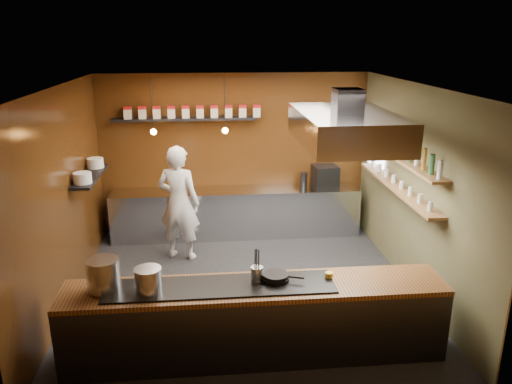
{
  "coord_description": "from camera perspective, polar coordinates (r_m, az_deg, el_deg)",
  "views": [
    {
      "loc": [
        -0.49,
        -6.68,
        3.65
      ],
      "look_at": [
        0.2,
        0.4,
        1.4
      ],
      "focal_mm": 35.0,
      "sensor_mm": 36.0,
      "label": 1
    }
  ],
  "objects": [
    {
      "name": "utensil_crock",
      "position": [
        5.78,
        0.11,
        -9.4
      ],
      "size": [
        0.17,
        0.17,
        0.18
      ],
      "primitive_type": "cylinder",
      "rotation": [
        0.0,
        0.0,
        -0.22
      ],
      "color": "#BBBDC2",
      "rests_on": "pass_counter"
    },
    {
      "name": "prep_counter",
      "position": [
        9.42,
        -2.25,
        -2.34
      ],
      "size": [
        4.6,
        0.65,
        0.9
      ],
      "primitive_type": "cube",
      "color": "silver",
      "rests_on": "floor"
    },
    {
      "name": "pass_counter",
      "position": [
        6.02,
        -0.09,
        -14.44
      ],
      "size": [
        4.4,
        0.72,
        0.94
      ],
      "color": "#38383D",
      "rests_on": "floor"
    },
    {
      "name": "stockpot_large",
      "position": [
        5.84,
        -17.04,
        -8.99
      ],
      "size": [
        0.38,
        0.38,
        0.36
      ],
      "primitive_type": "cylinder",
      "rotation": [
        0.0,
        0.0,
        -0.01
      ],
      "color": "silver",
      "rests_on": "pass_counter"
    },
    {
      "name": "bottle_shelf_lower",
      "position": [
        7.85,
        15.83,
        0.56
      ],
      "size": [
        0.26,
        2.8,
        0.04
      ],
      "primitive_type": "cube",
      "color": "brown",
      "rests_on": "right_wall"
    },
    {
      "name": "chef",
      "position": [
        8.39,
        -8.8,
        -1.25
      ],
      "size": [
        0.83,
        0.68,
        1.95
      ],
      "primitive_type": "imported",
      "rotation": [
        0.0,
        0.0,
        2.8
      ],
      "color": "silver",
      "rests_on": "floor"
    },
    {
      "name": "pendant_left",
      "position": [
        8.56,
        -11.66,
        7.09
      ],
      "size": [
        0.1,
        0.1,
        0.95
      ],
      "color": "black",
      "rests_on": "ceiling"
    },
    {
      "name": "ceiling",
      "position": [
        6.73,
        -1.39,
        11.97
      ],
      "size": [
        5.0,
        5.0,
        0.0
      ],
      "primitive_type": "plane",
      "rotation": [
        3.14,
        0.0,
        0.0
      ],
      "color": "silver",
      "rests_on": "back_wall"
    },
    {
      "name": "extractor_hood",
      "position": [
        6.63,
        10.27,
        7.3
      ],
      "size": [
        1.2,
        2.0,
        0.72
      ],
      "color": "#38383D",
      "rests_on": "ceiling"
    },
    {
      "name": "frying_pan",
      "position": [
        5.85,
        2.29,
        -9.68
      ],
      "size": [
        0.48,
        0.32,
        0.08
      ],
      "color": "black",
      "rests_on": "pass_counter"
    },
    {
      "name": "pendant_right",
      "position": [
        8.52,
        -3.55,
        7.36
      ],
      "size": [
        0.1,
        0.1,
        0.95
      ],
      "color": "black",
      "rests_on": "ceiling"
    },
    {
      "name": "bottles",
      "position": [
        7.7,
        16.2,
        4.9
      ],
      "size": [
        0.06,
        2.66,
        0.24
      ],
      "color": "silver",
      "rests_on": "bottle_shelf_upper"
    },
    {
      "name": "stockpot_small",
      "position": [
        5.68,
        -12.22,
        -9.83
      ],
      "size": [
        0.4,
        0.4,
        0.28
      ],
      "primitive_type": "cylinder",
      "rotation": [
        0.0,
        0.0,
        0.43
      ],
      "color": "silver",
      "rests_on": "pass_counter"
    },
    {
      "name": "butter_jar",
      "position": [
        5.97,
        8.33,
        -9.45
      ],
      "size": [
        0.11,
        0.11,
        0.08
      ],
      "primitive_type": "cylinder",
      "rotation": [
        0.0,
        0.0,
        0.2
      ],
      "color": "gold",
      "rests_on": "pass_counter"
    },
    {
      "name": "left_wall",
      "position": [
        7.3,
        -21.27,
        -0.84
      ],
      "size": [
        0.0,
        5.0,
        5.0
      ],
      "primitive_type": "plane",
      "rotation": [
        1.57,
        0.0,
        1.57
      ],
      "color": "#381E0A",
      "rests_on": "ground"
    },
    {
      "name": "window_pane",
      "position": [
        9.05,
        13.58,
        5.89
      ],
      "size": [
        0.0,
        1.0,
        1.0
      ],
      "primitive_type": "plane",
      "rotation": [
        1.57,
        0.0,
        -1.57
      ],
      "color": "white",
      "rests_on": "right_wall"
    },
    {
      "name": "plate_shelf",
      "position": [
        8.18,
        -18.45,
        1.72
      ],
      "size": [
        0.3,
        1.4,
        0.04
      ],
      "primitive_type": "cube",
      "color": "black",
      "rests_on": "left_wall"
    },
    {
      "name": "storage_tins",
      "position": [
        9.14,
        -7.22,
        9.1
      ],
      "size": [
        2.43,
        0.13,
        0.22
      ],
      "color": "beige",
      "rests_on": "tin_shelf"
    },
    {
      "name": "tin_shelf",
      "position": [
        9.17,
        -8.14,
        8.25
      ],
      "size": [
        2.6,
        0.26,
        0.04
      ],
      "primitive_type": "cube",
      "color": "black",
      "rests_on": "back_wall"
    },
    {
      "name": "floor",
      "position": [
        7.63,
        -1.22,
        -11.07
      ],
      "size": [
        5.0,
        5.0,
        0.0
      ],
      "primitive_type": "plane",
      "color": "black",
      "rests_on": "ground"
    },
    {
      "name": "right_wall",
      "position": [
        7.63,
        17.77,
        0.29
      ],
      "size": [
        0.0,
        5.0,
        5.0
      ],
      "primitive_type": "plane",
      "rotation": [
        1.57,
        0.0,
        -1.57
      ],
      "color": "#4B4C2B",
      "rests_on": "ground"
    },
    {
      "name": "espresso_machine",
      "position": [
        9.4,
        7.9,
        1.72
      ],
      "size": [
        0.48,
        0.46,
        0.44
      ],
      "primitive_type": "cube",
      "rotation": [
        0.0,
        0.0,
        0.1
      ],
      "color": "black",
      "rests_on": "prep_counter"
    },
    {
      "name": "back_wall",
      "position": [
        9.44,
        -2.45,
        4.35
      ],
      "size": [
        5.0,
        0.0,
        5.0
      ],
      "primitive_type": "plane",
      "rotation": [
        1.57,
        0.0,
        0.0
      ],
      "color": "#381E0A",
      "rests_on": "ground"
    },
    {
      "name": "wine_glasses",
      "position": [
        7.82,
        15.88,
        1.15
      ],
      "size": [
        0.07,
        2.37,
        0.13
      ],
      "color": "silver",
      "rests_on": "bottle_shelf_lower"
    },
    {
      "name": "plate_stacks",
      "position": [
        8.15,
        -18.51,
        2.4
      ],
      "size": [
        0.26,
        1.16,
        0.16
      ],
      "color": "white",
      "rests_on": "plate_shelf"
    },
    {
      "name": "bottle_shelf_upper",
      "position": [
        7.73,
        16.11,
        3.89
      ],
      "size": [
        0.26,
        2.8,
        0.04
      ],
      "primitive_type": "cube",
      "color": "brown",
      "rests_on": "right_wall"
    }
  ]
}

